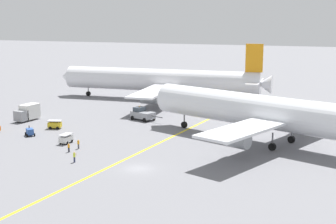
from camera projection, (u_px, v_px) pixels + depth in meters
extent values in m
plane|color=slate|center=(138.00, 169.00, 76.23)|extent=(600.00, 600.00, 0.00)
cube|color=yellow|center=(144.00, 150.00, 86.47)|extent=(17.55, 118.85, 0.01)
cylinder|color=silver|center=(160.00, 80.00, 136.06)|extent=(53.70, 7.88, 5.98)
cone|color=silver|center=(67.00, 76.00, 143.98)|extent=(2.99, 5.60, 5.50)
cone|color=silver|center=(265.00, 84.00, 128.19)|extent=(3.77, 4.91, 4.79)
cube|color=silver|center=(170.00, 84.00, 135.47)|extent=(8.16, 49.85, 0.44)
cube|color=silver|center=(255.00, 82.00, 128.79)|extent=(3.66, 13.11, 0.28)
cube|color=orange|center=(254.00, 58.00, 127.72)|extent=(4.41, 0.52, 7.17)
cylinder|color=#999EA3|center=(180.00, 84.00, 149.17)|extent=(4.29, 2.75, 2.60)
cylinder|color=#999EA3|center=(150.00, 99.00, 123.04)|extent=(4.29, 2.75, 2.60)
cylinder|color=slate|center=(170.00, 96.00, 132.53)|extent=(0.28, 0.28, 1.96)
cylinder|color=black|center=(170.00, 100.00, 132.72)|extent=(1.32, 0.60, 1.30)
cylinder|color=slate|center=(177.00, 92.00, 138.92)|extent=(0.28, 0.28, 1.96)
cylinder|color=black|center=(177.00, 96.00, 139.11)|extent=(1.32, 0.60, 1.30)
cylinder|color=slate|center=(88.00, 90.00, 142.83)|extent=(0.28, 0.28, 1.96)
cylinder|color=black|center=(88.00, 94.00, 143.02)|extent=(1.32, 0.60, 1.30)
cylinder|color=white|center=(266.00, 112.00, 89.93)|extent=(45.98, 23.60, 5.89)
cone|color=white|center=(163.00, 97.00, 106.06)|extent=(4.66, 6.08, 5.42)
cube|color=white|center=(278.00, 119.00, 88.57)|extent=(21.38, 39.69, 0.44)
cylinder|color=#999EA3|center=(302.00, 118.00, 97.88)|extent=(4.88, 4.01, 2.60)
cylinder|color=#999EA3|center=(237.00, 140.00, 81.25)|extent=(4.88, 4.01, 2.60)
cylinder|color=slate|center=(273.00, 140.00, 85.99)|extent=(0.28, 0.28, 2.46)
cylinder|color=black|center=(272.00, 147.00, 86.23)|extent=(1.41, 1.01, 1.30)
cylinder|color=slate|center=(292.00, 133.00, 91.00)|extent=(0.28, 0.28, 2.46)
cylinder|color=black|center=(291.00, 139.00, 91.24)|extent=(1.41, 1.01, 1.30)
cylinder|color=slate|center=(184.00, 119.00, 102.96)|extent=(0.28, 0.28, 2.46)
cylinder|color=black|center=(184.00, 125.00, 103.20)|extent=(1.41, 1.01, 1.30)
cube|color=gray|center=(143.00, 115.00, 110.74)|extent=(5.82, 4.63, 1.39)
cube|color=#333D47|center=(139.00, 109.00, 111.25)|extent=(2.59, 2.83, 0.90)
cylinder|color=#4C4C51|center=(157.00, 117.00, 108.00)|extent=(3.02, 1.43, 0.20)
sphere|color=orange|center=(139.00, 106.00, 111.13)|extent=(0.24, 0.24, 0.24)
cylinder|color=black|center=(133.00, 118.00, 111.03)|extent=(0.95, 0.63, 0.90)
cylinder|color=black|center=(142.00, 116.00, 113.12)|extent=(0.95, 0.63, 0.90)
cylinder|color=black|center=(145.00, 120.00, 108.62)|extent=(0.95, 0.63, 0.90)
cylinder|color=black|center=(154.00, 118.00, 110.72)|extent=(0.95, 0.63, 0.90)
cube|color=gray|center=(21.00, 116.00, 108.52)|extent=(2.73, 2.57, 2.20)
cube|color=silver|center=(30.00, 111.00, 110.70)|extent=(3.07, 4.54, 3.20)
cylinder|color=black|center=(28.00, 120.00, 109.41)|extent=(0.30, 0.63, 0.60)
cylinder|color=black|center=(23.00, 119.00, 110.07)|extent=(0.30, 0.63, 0.60)
cylinder|color=black|center=(33.00, 119.00, 110.71)|extent=(0.30, 0.63, 0.60)
cylinder|color=black|center=(28.00, 118.00, 111.36)|extent=(0.30, 0.63, 0.60)
cube|color=silver|center=(66.00, 139.00, 90.93)|extent=(1.62, 2.67, 1.00)
cube|color=#B2B2B7|center=(66.00, 134.00, 90.77)|extent=(1.70, 2.80, 0.12)
cylinder|color=black|center=(65.00, 140.00, 91.97)|extent=(0.23, 0.61, 0.60)
cylinder|color=black|center=(72.00, 141.00, 91.46)|extent=(0.23, 0.61, 0.60)
cylinder|color=black|center=(60.00, 142.00, 90.60)|extent=(0.23, 0.61, 0.60)
cylinder|color=black|center=(67.00, 143.00, 90.09)|extent=(0.23, 0.61, 0.60)
cube|color=#2D5199|center=(30.00, 131.00, 96.51)|extent=(2.12, 2.13, 1.10)
cylinder|color=black|center=(29.00, 127.00, 96.83)|extent=(0.16, 0.16, 0.50)
cylinder|color=black|center=(34.00, 135.00, 96.25)|extent=(0.56, 0.57, 0.60)
cylinder|color=black|center=(27.00, 135.00, 95.66)|extent=(0.56, 0.57, 0.60)
cylinder|color=black|center=(33.00, 133.00, 97.58)|extent=(0.56, 0.57, 0.60)
cylinder|color=black|center=(26.00, 134.00, 96.98)|extent=(0.56, 0.57, 0.60)
cube|color=gold|center=(55.00, 125.00, 102.51)|extent=(2.90, 2.12, 1.00)
cube|color=#B2B2B7|center=(55.00, 121.00, 102.35)|extent=(3.04, 2.23, 0.12)
cylinder|color=black|center=(50.00, 128.00, 101.97)|extent=(0.63, 0.35, 0.60)
cylinder|color=black|center=(52.00, 126.00, 103.34)|extent=(0.63, 0.35, 0.60)
cylinder|color=black|center=(58.00, 128.00, 101.87)|extent=(0.63, 0.35, 0.60)
cylinder|color=black|center=(59.00, 126.00, 103.24)|extent=(0.63, 0.35, 0.60)
cylinder|color=#2D3351|center=(74.00, 160.00, 79.48)|extent=(0.28, 0.28, 0.87)
cylinder|color=#D1E02D|center=(74.00, 155.00, 79.33)|extent=(0.36, 0.36, 0.61)
sphere|color=tan|center=(74.00, 152.00, 79.25)|extent=(0.23, 0.23, 0.23)
cylinder|color=#F24C19|center=(76.00, 154.00, 79.42)|extent=(0.05, 0.05, 0.40)
cylinder|color=black|center=(69.00, 150.00, 85.33)|extent=(0.28, 0.28, 0.78)
cylinder|color=orange|center=(69.00, 146.00, 85.20)|extent=(0.36, 0.36, 0.55)
sphere|color=beige|center=(69.00, 144.00, 85.13)|extent=(0.21, 0.21, 0.21)
cylinder|color=#F24C19|center=(68.00, 146.00, 84.90)|extent=(0.05, 0.05, 0.40)
cylinder|color=#4C4C51|center=(78.00, 146.00, 87.37)|extent=(0.28, 0.28, 0.84)
cylinder|color=orange|center=(78.00, 142.00, 87.24)|extent=(0.36, 0.36, 0.59)
sphere|color=tan|center=(78.00, 140.00, 87.16)|extent=(0.23, 0.23, 0.23)
cylinder|color=#F24C19|center=(79.00, 141.00, 87.50)|extent=(0.05, 0.05, 0.40)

